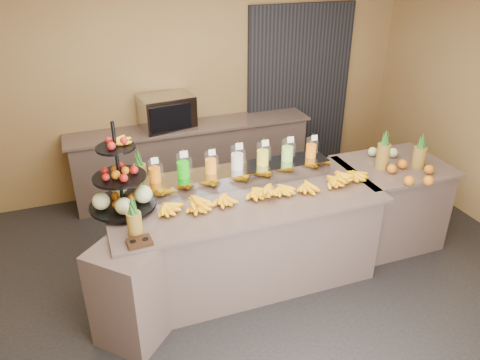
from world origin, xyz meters
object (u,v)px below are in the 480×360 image
fruit_stand (125,187)px  oven_warmer (167,112)px  condiment_caddy (139,242)px  pitcher_tray (237,176)px  right_fruit_pile (405,165)px  banana_heap (267,188)px

fruit_stand → oven_warmer: 1.95m
fruit_stand → condiment_caddy: (0.01, -0.57, -0.19)m
pitcher_tray → condiment_caddy: (-1.05, -0.69, -0.06)m
condiment_caddy → right_fruit_pile: right_fruit_pile is taller
banana_heap → fruit_stand: fruit_stand is taller
condiment_caddy → pitcher_tray: bearing=33.4°
right_fruit_pile → oven_warmer: 2.84m
banana_heap → right_fruit_pile: (1.48, -0.05, 0.02)m
condiment_caddy → right_fruit_pile: 2.73m
fruit_stand → pitcher_tray: bearing=-3.3°
pitcher_tray → right_fruit_pile: right_fruit_pile is taller
condiment_caddy → right_fruit_pile: size_ratio=0.38×
pitcher_tray → right_fruit_pile: (1.65, -0.37, 0.01)m
pitcher_tray → right_fruit_pile: 1.69m
condiment_caddy → banana_heap: bearing=17.0°
fruit_stand → banana_heap: bearing=-18.9°
fruit_stand → condiment_caddy: bearing=-99.1°
banana_heap → fruit_stand: bearing=171.2°
fruit_stand → condiment_caddy: 0.60m
banana_heap → oven_warmer: (-0.49, 1.99, 0.14)m
oven_warmer → pitcher_tray: bearing=-86.4°
pitcher_tray → banana_heap: (0.18, -0.32, -0.01)m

